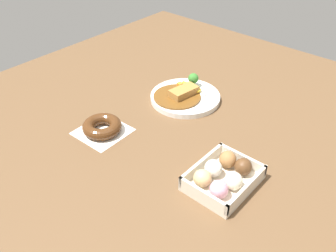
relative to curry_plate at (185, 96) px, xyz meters
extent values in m
plane|color=brown|center=(0.16, 0.13, -0.01)|extent=(1.60, 1.60, 0.00)
cylinder|color=white|center=(0.00, 0.00, -0.01)|extent=(0.24, 0.24, 0.02)
cylinder|color=brown|center=(0.03, -0.01, 0.01)|extent=(0.16, 0.16, 0.01)
cube|color=#A87538|center=(0.01, 0.00, 0.02)|extent=(0.10, 0.06, 0.02)
cylinder|color=white|center=(-0.04, 0.02, 0.01)|extent=(0.07, 0.07, 0.00)
ellipsoid|color=yellow|center=(-0.04, 0.02, 0.02)|extent=(0.03, 0.03, 0.02)
cylinder|color=#8CB766|center=(-0.07, -0.02, 0.01)|extent=(0.01, 0.01, 0.02)
sphere|color=#387A2D|center=(-0.07, -0.02, 0.03)|extent=(0.04, 0.04, 0.04)
cube|color=orange|center=(-0.04, -0.04, 0.01)|extent=(0.02, 0.02, 0.02)
cube|color=orange|center=(-0.04, -0.03, 0.01)|extent=(0.02, 0.02, 0.01)
cube|color=orange|center=(-0.05, -0.02, 0.01)|extent=(0.02, 0.02, 0.01)
cube|color=orange|center=(-0.03, -0.05, 0.01)|extent=(0.02, 0.02, 0.02)
cube|color=beige|center=(0.25, 0.33, -0.01)|extent=(0.18, 0.14, 0.01)
cube|color=beige|center=(0.16, 0.33, 0.01)|extent=(0.01, 0.14, 0.03)
cube|color=beige|center=(0.34, 0.33, 0.01)|extent=(0.01, 0.14, 0.03)
cube|color=beige|center=(0.25, 0.26, 0.01)|extent=(0.18, 0.01, 0.03)
cube|color=beige|center=(0.25, 0.39, 0.01)|extent=(0.18, 0.01, 0.03)
sphere|color=#9E6B3D|center=(0.20, 0.30, 0.02)|extent=(0.05, 0.05, 0.05)
sphere|color=silver|center=(0.25, 0.29, 0.02)|extent=(0.05, 0.05, 0.05)
sphere|color=#DBB77A|center=(0.30, 0.29, 0.02)|extent=(0.05, 0.05, 0.05)
sphere|color=brown|center=(0.20, 0.35, 0.02)|extent=(0.05, 0.05, 0.05)
sphere|color=#EFE5C6|center=(0.25, 0.36, 0.02)|extent=(0.05, 0.05, 0.05)
sphere|color=pink|center=(0.30, 0.35, 0.02)|extent=(0.05, 0.05, 0.05)
cube|color=white|center=(0.31, -0.07, -0.01)|extent=(0.15, 0.15, 0.00)
torus|color=#4C2B14|center=(0.31, -0.07, 0.00)|extent=(0.12, 0.12, 0.04)
camera|label=1|loc=(0.83, 0.65, 0.64)|focal=38.62mm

